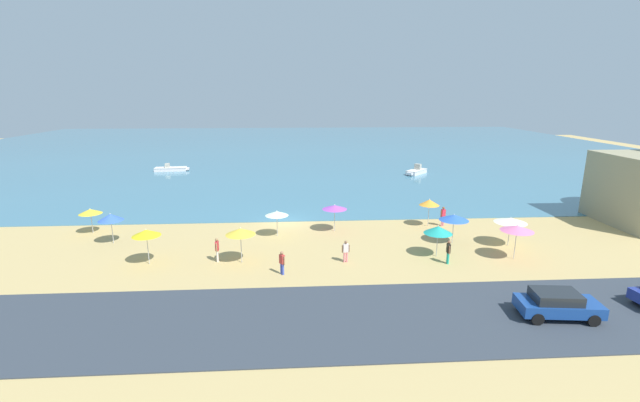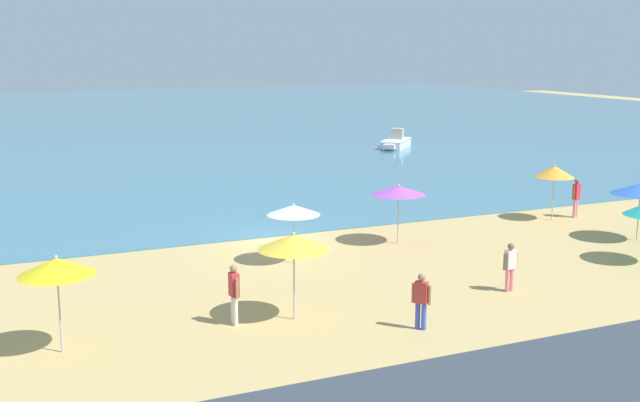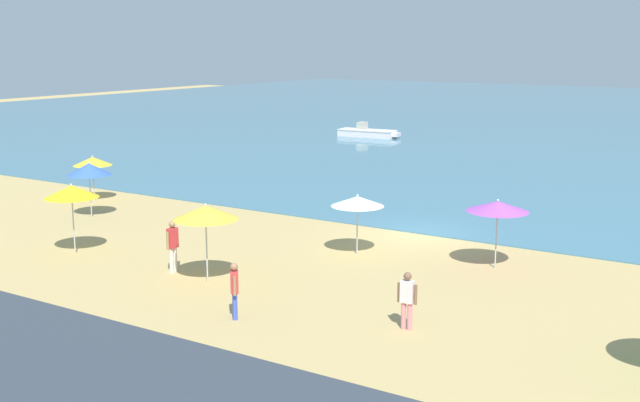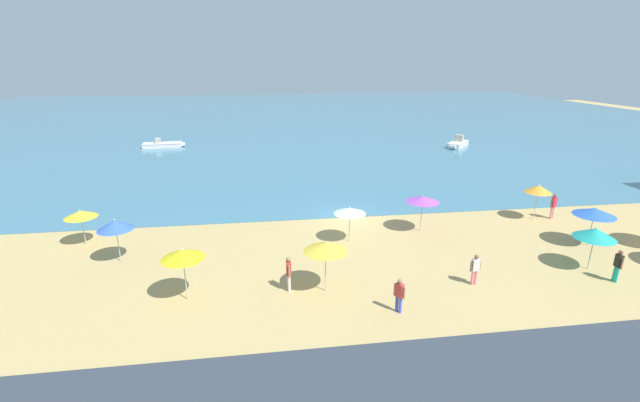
{
  "view_description": "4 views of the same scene",
  "coord_description": "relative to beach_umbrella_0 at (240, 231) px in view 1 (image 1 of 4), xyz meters",
  "views": [
    {
      "loc": [
        0.84,
        -38.4,
        11.75
      ],
      "look_at": [
        3.25,
        0.22,
        1.91
      ],
      "focal_mm": 24.0,
      "sensor_mm": 36.0,
      "label": 1
    },
    {
      "loc": [
        -11.43,
        -30.31,
        7.92
      ],
      "look_at": [
        2.06,
        -0.42,
        1.45
      ],
      "focal_mm": 45.0,
      "sensor_mm": 36.0,
      "label": 2
    },
    {
      "loc": [
        13.61,
        -28.76,
        7.72
      ],
      "look_at": [
        -3.53,
        -2.0,
        1.33
      ],
      "focal_mm": 45.0,
      "sensor_mm": 36.0,
      "label": 3
    },
    {
      "loc": [
        -5.72,
        -27.71,
        10.67
      ],
      "look_at": [
        -1.81,
        0.38,
        1.2
      ],
      "focal_mm": 24.0,
      "sensor_mm": 36.0,
      "label": 4
    }
  ],
  "objects": [
    {
      "name": "beach_umbrella_2",
      "position": [
        20.64,
        2.24,
        -0.24
      ],
      "size": [
        2.48,
        2.48,
        2.35
      ],
      "color": "#B2B2B7",
      "rests_on": "ground_plane"
    },
    {
      "name": "beach_umbrella_0",
      "position": [
        0.0,
        0.0,
        0.0
      ],
      "size": [
        2.1,
        2.1,
        2.62
      ],
      "color": "#B2B2B7",
      "rests_on": "ground_plane"
    },
    {
      "name": "beach_umbrella_4",
      "position": [
        2.33,
        5.66,
        -0.34
      ],
      "size": [
        1.94,
        1.94,
        2.24
      ],
      "color": "#B2B2B7",
      "rests_on": "ground_plane"
    },
    {
      "name": "beach_umbrella_7",
      "position": [
        -10.77,
        4.74,
        -0.17
      ],
      "size": [
        1.92,
        1.92,
        2.49
      ],
      "color": "#B2B2B7",
      "rests_on": "ground_plane"
    },
    {
      "name": "bather_2",
      "position": [
        2.92,
        -2.24,
        -1.41
      ],
      "size": [
        0.4,
        0.46,
        1.63
      ],
      "color": "#3F53C1",
      "rests_on": "ground_plane"
    },
    {
      "name": "ground_plane",
      "position": [
        2.95,
        9.69,
        -2.32
      ],
      "size": [
        160.0,
        160.0,
        0.0
      ],
      "primitive_type": "plane",
      "color": "tan"
    },
    {
      "name": "sea",
      "position": [
        2.95,
        64.69,
        -2.3
      ],
      "size": [
        150.0,
        110.0,
        0.05
      ],
      "primitive_type": "cube",
      "color": "teal",
      "rests_on": "ground_plane"
    },
    {
      "name": "parked_car_0",
      "position": [
        17.72,
        -8.85,
        -1.49
      ],
      "size": [
        4.34,
        2.3,
        1.47
      ],
      "color": "navy",
      "rests_on": "coastal_road"
    },
    {
      "name": "bather_0",
      "position": [
        -1.73,
        0.27,
        -1.32
      ],
      "size": [
        0.23,
        0.57,
        1.77
      ],
      "color": "silver",
      "rests_on": "ground_plane"
    },
    {
      "name": "bather_3",
      "position": [
        7.39,
        -0.39,
        -1.42
      ],
      "size": [
        0.57,
        0.25,
        1.61
      ],
      "color": "pink",
      "rests_on": "ground_plane"
    },
    {
      "name": "bather_1",
      "position": [
        14.56,
        -1.09,
        -1.36
      ],
      "size": [
        0.26,
        0.57,
        1.71
      ],
      "color": "#1EA995",
      "rests_on": "ground_plane"
    },
    {
      "name": "beach_umbrella_10",
      "position": [
        14.24,
        0.33,
        -0.27
      ],
      "size": [
        2.07,
        2.07,
        2.39
      ],
      "color": "#B2B2B7",
      "rests_on": "ground_plane"
    },
    {
      "name": "beach_umbrella_3",
      "position": [
        19.68,
        -0.54,
        0.01
      ],
      "size": [
        2.31,
        2.31,
        2.61
      ],
      "color": "#B2B2B7",
      "rests_on": "ground_plane"
    },
    {
      "name": "skiff_offshore",
      "position": [
        21.92,
        32.63,
        -1.88
      ],
      "size": [
        3.82,
        3.97,
        1.44
      ],
      "color": "silver",
      "rests_on": "sea"
    },
    {
      "name": "beach_umbrella_6",
      "position": [
        16.43,
        3.07,
        -0.18
      ],
      "size": [
        2.33,
        2.33,
        2.44
      ],
      "color": "#B2B2B7",
      "rests_on": "ground_plane"
    },
    {
      "name": "skiff_nearshore",
      "position": [
        -15.07,
        37.44,
        -1.94
      ],
      "size": [
        5.17,
        2.03,
        1.16
      ],
      "color": "silver",
      "rests_on": "sea"
    },
    {
      "name": "beach_umbrella_9",
      "position": [
        15.85,
        7.56,
        -0.1
      ],
      "size": [
        1.78,
        1.78,
        2.56
      ],
      "color": "#B2B2B7",
      "rests_on": "ground_plane"
    },
    {
      "name": "coastal_road",
      "position": [
        2.95,
        -8.31,
        -2.29
      ],
      "size": [
        80.0,
        8.0,
        0.06
      ],
      "primitive_type": "cube",
      "color": "#323943",
      "rests_on": "ground_plane"
    },
    {
      "name": "beach_umbrella_5",
      "position": [
        7.26,
        6.65,
        -0.15
      ],
      "size": [
        2.14,
        2.14,
        2.42
      ],
      "color": "#B2B2B7",
      "rests_on": "ground_plane"
    },
    {
      "name": "beach_umbrella_1",
      "position": [
        -6.5,
        0.14,
        -0.01
      ],
      "size": [
        1.96,
        1.96,
        2.61
      ],
      "color": "#B2B2B7",
      "rests_on": "ground_plane"
    },
    {
      "name": "beach_umbrella_8",
      "position": [
        -13.54,
        7.4,
        -0.37
      ],
      "size": [
        1.87,
        1.87,
        2.23
      ],
      "color": "#B2B2B7",
      "rests_on": "ground_plane"
    },
    {
      "name": "bather_4",
      "position": [
        17.18,
        7.54,
        -1.3
      ],
      "size": [
        0.54,
        0.33,
        1.81
      ],
      "color": "pink",
      "rests_on": "ground_plane"
    }
  ]
}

